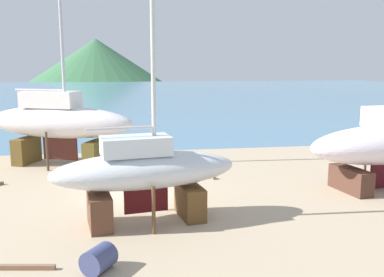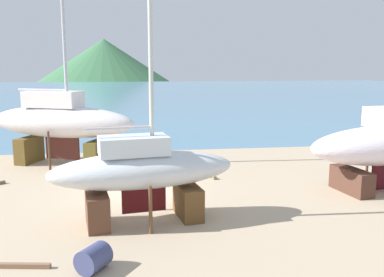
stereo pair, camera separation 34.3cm
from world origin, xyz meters
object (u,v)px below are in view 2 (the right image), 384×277
at_px(worker, 158,150).
at_px(sailboat_far_slipway, 143,171).
at_px(sailboat_large_starboard, 61,122).
at_px(barrel_tipped_left, 94,258).

bearing_deg(worker, sailboat_far_slipway, -7.33).
bearing_deg(sailboat_far_slipway, worker, 74.15).
xyz_separation_m(sailboat_large_starboard, barrel_tipped_left, (2.66, -12.44, -1.99)).
distance_m(sailboat_large_starboard, barrel_tipped_left, 12.88).
bearing_deg(sailboat_large_starboard, barrel_tipped_left, -54.81).
height_order(sailboat_large_starboard, barrel_tipped_left, sailboat_large_starboard).
height_order(sailboat_large_starboard, sailboat_far_slipway, sailboat_large_starboard).
height_order(sailboat_far_slipway, worker, sailboat_far_slipway).
distance_m(sailboat_large_starboard, worker, 5.36).
xyz_separation_m(sailboat_large_starboard, worker, (5.06, -0.94, -1.51)).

